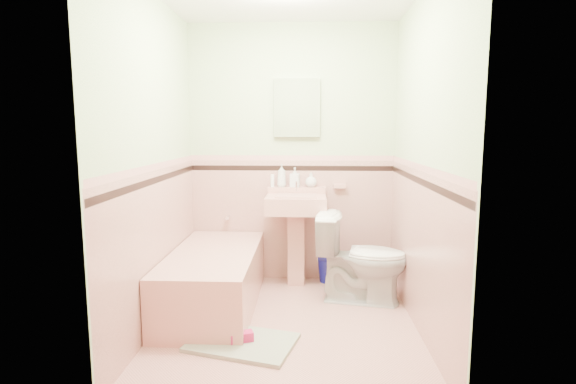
{
  "coord_description": "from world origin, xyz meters",
  "views": [
    {
      "loc": [
        0.15,
        -3.32,
        1.5
      ],
      "look_at": [
        0.0,
        0.25,
        1.0
      ],
      "focal_mm": 28.1,
      "sensor_mm": 36.0,
      "label": 1
    }
  ],
  "objects_px": {
    "soap_bottle_right": "(311,180)",
    "soap_bottle_mid": "(295,177)",
    "bathtub": "(214,281)",
    "sink": "(296,241)",
    "toilet": "(362,258)",
    "soap_bottle_left": "(282,175)",
    "bucket": "(329,270)",
    "shoe": "(241,337)",
    "medicine_cabinet": "(297,108)"
  },
  "relations": [
    {
      "from": "soap_bottle_right",
      "to": "soap_bottle_mid",
      "type": "bearing_deg",
      "value": 180.0
    },
    {
      "from": "bathtub",
      "to": "sink",
      "type": "distance_m",
      "value": 0.89
    },
    {
      "from": "soap_bottle_right",
      "to": "toilet",
      "type": "relative_size",
      "value": 0.18
    },
    {
      "from": "bathtub",
      "to": "soap_bottle_mid",
      "type": "bearing_deg",
      "value": 46.99
    },
    {
      "from": "bathtub",
      "to": "soap_bottle_left",
      "type": "height_order",
      "value": "soap_bottle_left"
    },
    {
      "from": "toilet",
      "to": "bucket",
      "type": "relative_size",
      "value": 3.36
    },
    {
      "from": "soap_bottle_mid",
      "to": "bucket",
      "type": "xyz_separation_m",
      "value": [
        0.34,
        -0.03,
        -0.92
      ]
    },
    {
      "from": "toilet",
      "to": "bucket",
      "type": "distance_m",
      "value": 0.63
    },
    {
      "from": "bathtub",
      "to": "soap_bottle_left",
      "type": "bearing_deg",
      "value": 53.08
    },
    {
      "from": "toilet",
      "to": "shoe",
      "type": "distance_m",
      "value": 1.31
    },
    {
      "from": "bathtub",
      "to": "soap_bottle_right",
      "type": "relative_size",
      "value": 10.79
    },
    {
      "from": "bathtub",
      "to": "soap_bottle_left",
      "type": "distance_m",
      "value": 1.21
    },
    {
      "from": "bucket",
      "to": "medicine_cabinet",
      "type": "bearing_deg",
      "value": 168.98
    },
    {
      "from": "shoe",
      "to": "soap_bottle_right",
      "type": "bearing_deg",
      "value": 49.97
    },
    {
      "from": "soap_bottle_left",
      "to": "shoe",
      "type": "xyz_separation_m",
      "value": [
        -0.2,
        -1.4,
        -0.99
      ]
    },
    {
      "from": "medicine_cabinet",
      "to": "soap_bottle_mid",
      "type": "height_order",
      "value": "medicine_cabinet"
    },
    {
      "from": "medicine_cabinet",
      "to": "shoe",
      "type": "relative_size",
      "value": 3.39
    },
    {
      "from": "bucket",
      "to": "shoe",
      "type": "xyz_separation_m",
      "value": [
        -0.68,
        -1.37,
        -0.05
      ]
    },
    {
      "from": "sink",
      "to": "medicine_cabinet",
      "type": "distance_m",
      "value": 1.28
    },
    {
      "from": "soap_bottle_mid",
      "to": "shoe",
      "type": "bearing_deg",
      "value": -103.35
    },
    {
      "from": "soap_bottle_left",
      "to": "soap_bottle_mid",
      "type": "distance_m",
      "value": 0.13
    },
    {
      "from": "bathtub",
      "to": "medicine_cabinet",
      "type": "bearing_deg",
      "value": 47.42
    },
    {
      "from": "soap_bottle_left",
      "to": "bucket",
      "type": "bearing_deg",
      "value": -4.06
    },
    {
      "from": "soap_bottle_left",
      "to": "soap_bottle_mid",
      "type": "xyz_separation_m",
      "value": [
        0.13,
        0.0,
        -0.02
      ]
    },
    {
      "from": "bathtub",
      "to": "toilet",
      "type": "height_order",
      "value": "toilet"
    },
    {
      "from": "sink",
      "to": "bucket",
      "type": "distance_m",
      "value": 0.48
    },
    {
      "from": "bathtub",
      "to": "medicine_cabinet",
      "type": "distance_m",
      "value": 1.78
    },
    {
      "from": "medicine_cabinet",
      "to": "soap_bottle_left",
      "type": "height_order",
      "value": "medicine_cabinet"
    },
    {
      "from": "soap_bottle_left",
      "to": "bucket",
      "type": "xyz_separation_m",
      "value": [
        0.47,
        -0.03,
        -0.94
      ]
    },
    {
      "from": "medicine_cabinet",
      "to": "bathtub",
      "type": "bearing_deg",
      "value": -132.58
    },
    {
      "from": "bucket",
      "to": "shoe",
      "type": "distance_m",
      "value": 1.53
    },
    {
      "from": "sink",
      "to": "toilet",
      "type": "relative_size",
      "value": 1.13
    },
    {
      "from": "sink",
      "to": "toilet",
      "type": "distance_m",
      "value": 0.68
    },
    {
      "from": "shoe",
      "to": "medicine_cabinet",
      "type": "bearing_deg",
      "value": 55.51
    },
    {
      "from": "soap_bottle_left",
      "to": "bucket",
      "type": "height_order",
      "value": "soap_bottle_left"
    },
    {
      "from": "soap_bottle_mid",
      "to": "bucket",
      "type": "height_order",
      "value": "soap_bottle_mid"
    },
    {
      "from": "bathtub",
      "to": "toilet",
      "type": "bearing_deg",
      "value": 7.92
    },
    {
      "from": "soap_bottle_right",
      "to": "toilet",
      "type": "height_order",
      "value": "soap_bottle_right"
    },
    {
      "from": "medicine_cabinet",
      "to": "soap_bottle_left",
      "type": "distance_m",
      "value": 0.67
    },
    {
      "from": "soap_bottle_right",
      "to": "bucket",
      "type": "relative_size",
      "value": 0.6
    },
    {
      "from": "medicine_cabinet",
      "to": "toilet",
      "type": "relative_size",
      "value": 0.71
    },
    {
      "from": "soap_bottle_right",
      "to": "sink",
      "type": "bearing_deg",
      "value": -127.89
    },
    {
      "from": "sink",
      "to": "soap_bottle_mid",
      "type": "xyz_separation_m",
      "value": [
        -0.02,
        0.18,
        0.6
      ]
    },
    {
      "from": "bathtub",
      "to": "soap_bottle_right",
      "type": "distance_m",
      "value": 1.34
    },
    {
      "from": "soap_bottle_mid",
      "to": "bathtub",
      "type": "bearing_deg",
      "value": -133.01
    },
    {
      "from": "bathtub",
      "to": "sink",
      "type": "height_order",
      "value": "sink"
    },
    {
      "from": "bucket",
      "to": "sink",
      "type": "bearing_deg",
      "value": -155.85
    },
    {
      "from": "medicine_cabinet",
      "to": "toilet",
      "type": "xyz_separation_m",
      "value": [
        0.58,
        -0.56,
        -1.31
      ]
    },
    {
      "from": "medicine_cabinet",
      "to": "bucket",
      "type": "bearing_deg",
      "value": -11.02
    },
    {
      "from": "toilet",
      "to": "bathtub",
      "type": "bearing_deg",
      "value": 108.21
    }
  ]
}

